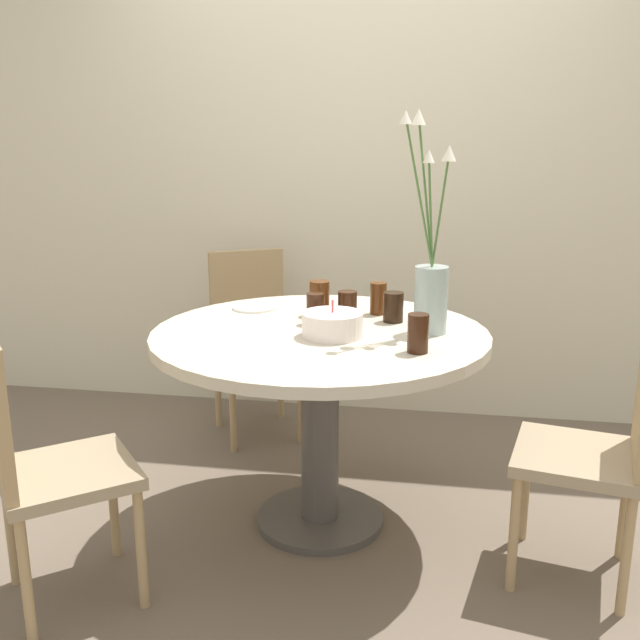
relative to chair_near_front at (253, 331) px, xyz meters
The scene contains 15 objects.
ground_plane 1.13m from the chair_near_front, 60.53° to the right, with size 16.00×16.00×0.00m, color #6B5B4C.
wall_back 1.01m from the chair_near_front, 39.51° to the left, with size 8.00×0.05×2.60m.
dining_table 1.01m from the chair_near_front, 60.53° to the right, with size 1.24×1.24×0.78m.
chair_near_front is the anchor object (origin of this frame).
chair_left_flank 1.54m from the chair_near_front, 100.39° to the right, with size 0.56×0.56×0.92m.
chair_far_back 1.83m from the chair_near_front, 36.35° to the right, with size 0.48×0.48×0.92m.
birthday_cake 1.13m from the chair_near_front, 59.73° to the right, with size 0.22×0.22×0.13m.
flower_vase 1.30m from the chair_near_front, 43.21° to the right, with size 0.19×0.16×0.78m.
side_plate 0.65m from the chair_near_front, 73.64° to the right, with size 0.19×0.19×0.01m.
drink_glass_0 0.95m from the chair_near_front, 59.39° to the right, with size 0.07×0.07×0.12m.
drink_glass_1 0.85m from the chair_near_front, 54.75° to the right, with size 0.08×0.08×0.14m.
drink_glass_2 0.91m from the chair_near_front, 48.62° to the right, with size 0.08×0.08×0.10m.
drink_glass_3 0.95m from the chair_near_front, 40.42° to the right, with size 0.07×0.07×0.13m.
drink_glass_4 1.07m from the chair_near_front, 42.90° to the right, with size 0.08×0.08×0.11m.
drink_glass_5 1.42m from the chair_near_front, 51.82° to the right, with size 0.07×0.07×0.13m.
Camera 1 is at (0.42, -2.48, 1.46)m, focal length 40.00 mm.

